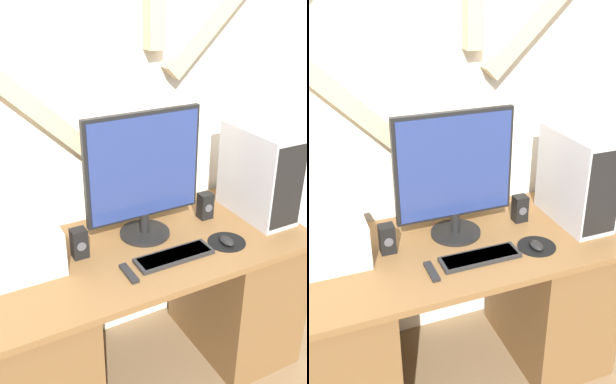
# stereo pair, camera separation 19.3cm
# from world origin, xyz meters

# --- Properties ---
(wall_back) EXTENTS (6.40, 0.13, 2.70)m
(wall_back) POSITION_xyz_m (0.00, 0.76, 1.37)
(wall_back) COLOR silver
(wall_back) RESTS_ON ground_plane
(desk) EXTENTS (1.55, 0.71, 0.77)m
(desk) POSITION_xyz_m (0.00, 0.35, 0.40)
(desk) COLOR brown
(desk) RESTS_ON ground_plane
(monitor) EXTENTS (0.55, 0.24, 0.59)m
(monitor) POSITION_xyz_m (0.05, 0.44, 1.09)
(monitor) COLOR black
(monitor) RESTS_ON desk
(keyboard) EXTENTS (0.35, 0.11, 0.02)m
(keyboard) POSITION_xyz_m (0.08, 0.21, 0.78)
(keyboard) COLOR black
(keyboard) RESTS_ON desk
(mousepad) EXTENTS (0.17, 0.17, 0.00)m
(mousepad) POSITION_xyz_m (0.35, 0.20, 0.77)
(mousepad) COLOR black
(mousepad) RESTS_ON desk
(mouse) EXTENTS (0.05, 0.09, 0.03)m
(mouse) POSITION_xyz_m (0.34, 0.19, 0.79)
(mouse) COLOR black
(mouse) RESTS_ON mousepad
(computer_tower) EXTENTS (0.20, 0.42, 0.45)m
(computer_tower) POSITION_xyz_m (0.65, 0.36, 1.00)
(computer_tower) COLOR #B2B2B7
(computer_tower) RESTS_ON desk
(printer) EXTENTS (0.38, 0.26, 0.19)m
(printer) POSITION_xyz_m (-0.56, 0.42, 0.87)
(printer) COLOR beige
(printer) RESTS_ON desk
(speaker_left) EXTENTS (0.07, 0.06, 0.13)m
(speaker_left) POSITION_xyz_m (-0.28, 0.41, 0.84)
(speaker_left) COLOR black
(speaker_left) RESTS_ON desk
(speaker_right) EXTENTS (0.07, 0.06, 0.13)m
(speaker_right) POSITION_xyz_m (0.39, 0.45, 0.84)
(speaker_right) COLOR black
(speaker_right) RESTS_ON desk
(remote_control) EXTENTS (0.03, 0.13, 0.02)m
(remote_control) POSITION_xyz_m (-0.15, 0.19, 0.78)
(remote_control) COLOR black
(remote_control) RESTS_ON desk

